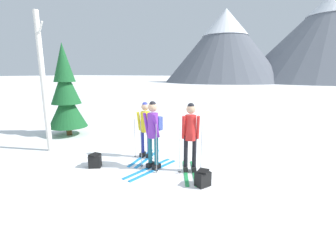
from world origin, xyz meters
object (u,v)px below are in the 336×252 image
(skier_in_yellow, at_px, (145,128))
(birch_tree_tall, at_px, (43,83))
(skier_in_purple, at_px, (153,131))
(pine_tree_near, at_px, (66,94))
(backpack_on_snow_front, at_px, (203,178))
(skier_in_red, at_px, (190,133))
(backpack_on_snow_beside, at_px, (95,161))

(skier_in_yellow, height_order, birch_tree_tall, birch_tree_tall)
(skier_in_yellow, bearing_deg, skier_in_purple, -46.86)
(skier_in_purple, xyz_separation_m, pine_tree_near, (-4.92, 1.74, 0.65))
(skier_in_yellow, bearing_deg, backpack_on_snow_front, -27.85)
(birch_tree_tall, bearing_deg, skier_in_red, 3.32)
(backpack_on_snow_front, xyz_separation_m, backpack_on_snow_beside, (-3.02, -0.14, 0.00))
(pine_tree_near, distance_m, birch_tree_tall, 2.14)
(skier_in_purple, bearing_deg, backpack_on_snow_beside, -158.20)
(pine_tree_near, distance_m, backpack_on_snow_beside, 4.41)
(pine_tree_near, relative_size, backpack_on_snow_beside, 9.34)
(skier_in_red, relative_size, birch_tree_tall, 0.41)
(backpack_on_snow_beside, bearing_deg, pine_tree_near, 145.61)
(birch_tree_tall, bearing_deg, skier_in_purple, 0.90)
(skier_in_yellow, xyz_separation_m, skier_in_purple, (0.63, -0.68, 0.11))
(pine_tree_near, height_order, backpack_on_snow_beside, pine_tree_near)
(birch_tree_tall, distance_m, backpack_on_snow_front, 5.79)
(skier_in_purple, height_order, backpack_on_snow_front, skier_in_purple)
(pine_tree_near, bearing_deg, backpack_on_snow_beside, -34.39)
(skier_in_yellow, bearing_deg, pine_tree_near, 166.06)
(skier_in_yellow, distance_m, backpack_on_snow_beside, 1.72)
(backpack_on_snow_beside, bearing_deg, skier_in_yellow, 55.87)
(birch_tree_tall, height_order, backpack_on_snow_front, birch_tree_tall)
(skier_in_yellow, distance_m, skier_in_red, 1.66)
(birch_tree_tall, bearing_deg, backpack_on_snow_beside, -12.72)
(skier_in_purple, bearing_deg, pine_tree_near, 160.52)
(skier_in_purple, distance_m, birch_tree_tall, 4.06)
(skier_in_purple, relative_size, pine_tree_near, 0.50)
(skier_in_purple, relative_size, backpack_on_snow_beside, 4.63)
(skier_in_yellow, bearing_deg, birch_tree_tall, -167.21)
(skier_in_purple, height_order, backpack_on_snow_beside, skier_in_purple)
(pine_tree_near, height_order, birch_tree_tall, birch_tree_tall)
(skier_in_yellow, relative_size, birch_tree_tall, 0.39)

